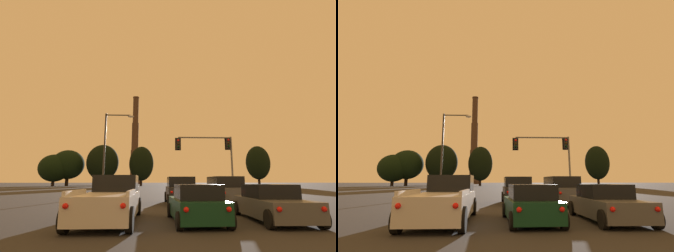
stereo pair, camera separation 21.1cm
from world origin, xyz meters
The scene contains 13 objects.
pickup_truck_left_lane_second centered at (-3.25, 9.56, 0.80)m, with size 2.19×5.51×1.82m.
hatchback_center_lane_second centered at (0.08, 8.97, 0.66)m, with size 2.04×4.16×1.44m.
suv_right_lane_front centered at (3.17, 16.30, 0.90)m, with size 2.23×4.95×1.86m.
sedan_right_lane_second centered at (3.21, 9.40, 0.67)m, with size 2.08×4.74×1.43m.
suv_center_lane_front centered at (0.31, 17.67, 0.90)m, with size 2.12×4.91×1.86m.
traffic_light_overhead_right centered at (4.14, 24.05, 4.53)m, with size 5.76×0.50×5.90m.
street_lamp centered at (-6.40, 26.35, 5.33)m, with size 3.09×0.36×8.73m.
smokestack centered at (-13.60, 153.28, 20.51)m, with size 7.48×7.48×52.31m.
treeline_far_left centered at (-31.39, 90.68, 7.15)m, with size 11.07×9.96×12.10m.
treeline_center_right centered at (-19.39, 89.39, 7.84)m, with size 10.85×9.76×13.85m.
treeline_far_right centered at (-35.28, 88.87, 5.89)m, with size 10.22×9.20×10.41m.
treeline_right_mid centered at (-6.17, 88.42, 7.43)m, with size 8.24×7.41×13.21m.
treeline_center_left centered at (36.92, 95.36, 8.36)m, with size 8.89×8.00×14.58m.
Camera 1 is at (-1.51, -1.41, 1.55)m, focal length 28.00 mm.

